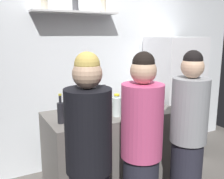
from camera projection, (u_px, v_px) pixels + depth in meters
back_wall_assembly at (96, 68)px, 3.54m from camera, size 4.80×0.32×2.60m
refrigerator at (173, 98)px, 3.75m from camera, size 0.66×0.66×1.71m
counter at (112, 150)px, 2.99m from camera, size 1.46×0.72×0.91m
baking_pan at (129, 105)px, 3.08m from camera, size 0.34×0.24×0.05m
utensil_holder at (147, 107)px, 2.86m from camera, size 0.11×0.11×0.22m
wine_bottle_green_glass at (104, 100)px, 3.00m from camera, size 0.08×0.08×0.28m
wine_bottle_amber_glass at (144, 90)px, 3.41m from camera, size 0.06×0.06×0.31m
wine_bottle_dark_glass at (61, 112)px, 2.49m from camera, size 0.07×0.07×0.29m
water_bottle_plastic at (117, 106)px, 2.72m from camera, size 0.09×0.09×0.24m
person_grey_hoodie at (188, 138)px, 2.46m from camera, size 0.34×0.34×1.62m
person_pink_top at (141, 152)px, 2.15m from camera, size 0.34×0.34×1.62m
person_blonde at (89, 165)px, 1.92m from camera, size 0.34×0.34×1.64m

